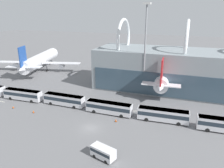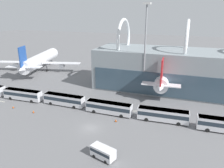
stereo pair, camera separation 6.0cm
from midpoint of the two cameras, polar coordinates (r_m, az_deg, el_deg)
ground_plane at (r=54.54m, az=-5.60°, el=-11.38°), size 440.00×440.00×0.00m
airliner_at_gate_near at (r=108.26m, az=-18.39°, el=5.95°), size 38.69×39.45×13.79m
airliner_at_gate_far at (r=83.73m, az=13.49°, el=2.81°), size 42.39×41.88×13.63m
shuttle_bus_1 at (r=74.91m, az=-22.26°, el=-2.47°), size 12.98×3.05×3.38m
shuttle_bus_2 at (r=67.00m, az=-12.40°, el=-3.92°), size 12.91×2.71×3.38m
shuttle_bus_3 at (r=60.34m, az=-0.81°, el=-6.06°), size 12.91×2.72×3.38m
shuttle_bus_4 at (r=57.82m, az=13.18°, el=-7.75°), size 13.00×3.21×3.38m
service_van_foreground at (r=44.02m, az=-2.33°, el=-17.28°), size 5.33×3.50×2.40m
floodlight_mast at (r=70.07m, az=8.73°, el=11.13°), size 2.22×2.22×29.46m
lane_stripe_2 at (r=63.56m, az=8.88°, el=-6.93°), size 7.59×3.39×0.01m
traffic_cone_0 at (r=65.33m, az=-19.82°, el=-6.80°), size 0.54×0.54×0.74m
traffic_cone_1 at (r=56.97m, az=1.02°, el=-9.46°), size 0.58×0.58×0.76m
traffic_cone_2 at (r=70.63m, az=-24.39°, el=-5.52°), size 0.62×0.62×0.59m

